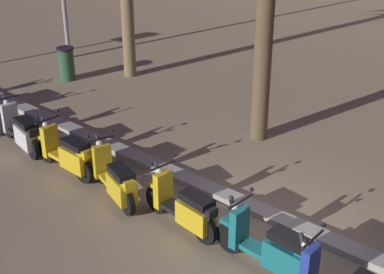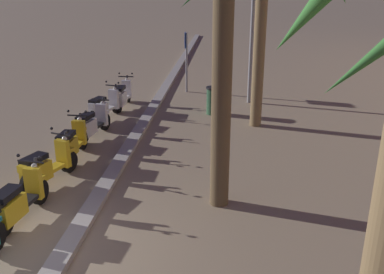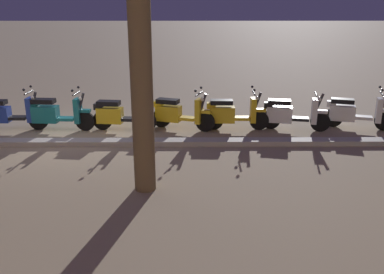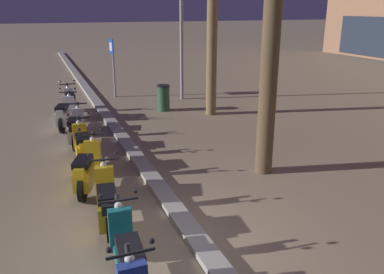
# 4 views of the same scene
# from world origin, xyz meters

# --- Properties ---
(ground_plane) EXTENTS (200.00, 200.00, 0.00)m
(ground_plane) POSITION_xyz_m (0.00, 0.00, 0.00)
(ground_plane) COLOR #9E896B
(curb_strip) EXTENTS (60.00, 0.36, 0.12)m
(curb_strip) POSITION_xyz_m (0.00, 0.48, 0.06)
(curb_strip) COLOR #ADA89E
(curb_strip) RESTS_ON ground
(scooter_white_lead_nearest) EXTENTS (1.85, 0.56, 1.17)m
(scooter_white_lead_nearest) POSITION_xyz_m (-8.90, -0.63, 0.46)
(scooter_white_lead_nearest) COLOR black
(scooter_white_lead_nearest) RESTS_ON ground
(scooter_white_mid_centre) EXTENTS (1.80, 0.80, 1.17)m
(scooter_white_mid_centre) POSITION_xyz_m (-7.50, -0.91, 0.44)
(scooter_white_mid_centre) COLOR black
(scooter_white_mid_centre) RESTS_ON ground
(scooter_white_mid_rear) EXTENTS (1.81, 0.69, 1.04)m
(scooter_white_mid_rear) POSITION_xyz_m (-5.72, -0.77, 0.45)
(scooter_white_mid_rear) COLOR black
(scooter_white_mid_rear) RESTS_ON ground
(scooter_yellow_mid_front) EXTENTS (1.76, 0.56, 1.17)m
(scooter_yellow_mid_front) POSITION_xyz_m (-4.14, -0.80, 0.45)
(scooter_yellow_mid_front) COLOR black
(scooter_yellow_mid_front) RESTS_ON ground
(scooter_yellow_last_in_row) EXTENTS (1.73, 0.83, 1.17)m
(scooter_yellow_last_in_row) POSITION_xyz_m (-2.67, -0.87, 0.45)
(scooter_yellow_last_in_row) COLOR black
(scooter_yellow_last_in_row) RESTS_ON ground
(scooter_yellow_second_in_line) EXTENTS (1.75, 0.59, 1.17)m
(scooter_yellow_second_in_line) POSITION_xyz_m (-1.10, -0.75, 0.44)
(scooter_yellow_second_in_line) COLOR black
(scooter_yellow_second_in_line) RESTS_ON ground
(crossing_sign) EXTENTS (0.60, 0.14, 2.40)m
(crossing_sign) POSITION_xyz_m (-11.49, 1.42, 1.50)
(crossing_sign) COLOR #939399
(crossing_sign) RESTS_ON ground
(litter_bin) EXTENTS (0.48, 0.48, 0.95)m
(litter_bin) POSITION_xyz_m (-8.48, 2.64, 0.48)
(litter_bin) COLOR #2D5638
(litter_bin) RESTS_ON ground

